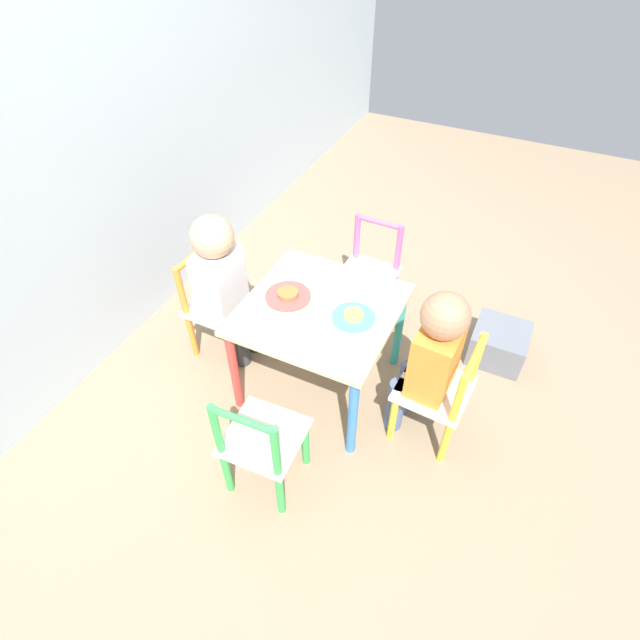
{
  "coord_description": "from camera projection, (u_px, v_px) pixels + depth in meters",
  "views": [
    {
      "loc": [
        -1.28,
        -0.62,
        1.73
      ],
      "look_at": [
        0.0,
        0.0,
        0.38
      ],
      "focal_mm": 28.0,
      "sensor_mm": 36.0,
      "label": 1
    }
  ],
  "objects": [
    {
      "name": "plate_back",
      "position": [
        288.0,
        295.0,
        1.95
      ],
      "size": [
        0.18,
        0.18,
        0.03
      ],
      "color": "#E54C47",
      "rests_on": "kids_table"
    },
    {
      "name": "storage_bin",
      "position": [
        499.0,
        343.0,
        2.28
      ],
      "size": [
        0.24,
        0.24,
        0.16
      ],
      "color": "slate",
      "rests_on": "ground_plane"
    },
    {
      "name": "ground_plane",
      "position": [
        320.0,
        382.0,
        2.22
      ],
      "size": [
        6.0,
        6.0,
        0.0
      ],
      "primitive_type": "plane",
      "color": "#8C755B"
    },
    {
      "name": "chair_pink",
      "position": [
        369.0,
        275.0,
        2.39
      ],
      "size": [
        0.27,
        0.27,
        0.5
      ],
      "rotation": [
        0.0,
        0.0,
        -1.59
      ],
      "color": "silver",
      "rests_on": "ground_plane"
    },
    {
      "name": "chair_green",
      "position": [
        261.0,
        444.0,
        1.71
      ],
      "size": [
        0.27,
        0.27,
        0.5
      ],
      "rotation": [
        0.0,
        0.0,
        -4.67
      ],
      "color": "silver",
      "rests_on": "ground_plane"
    },
    {
      "name": "child_back",
      "position": [
        222.0,
        276.0,
        2.07
      ],
      "size": [
        0.2,
        0.22,
        0.72
      ],
      "rotation": [
        0.0,
        0.0,
        -0.01
      ],
      "color": "#38383D",
      "rests_on": "ground_plane"
    },
    {
      "name": "child_front",
      "position": [
        431.0,
        355.0,
        1.77
      ],
      "size": [
        0.21,
        0.22,
        0.7
      ],
      "rotation": [
        0.0,
        0.0,
        -3.21
      ],
      "color": "#4C608E",
      "rests_on": "ground_plane"
    },
    {
      "name": "plate_front",
      "position": [
        353.0,
        316.0,
        1.87
      ],
      "size": [
        0.16,
        0.16,
        0.03
      ],
      "color": "#4C9EE0",
      "rests_on": "kids_table"
    },
    {
      "name": "chair_yellow",
      "position": [
        439.0,
        393.0,
        1.87
      ],
      "size": [
        0.28,
        0.28,
        0.5
      ],
      "rotation": [
        0.0,
        0.0,
        -3.21
      ],
      "color": "silver",
      "rests_on": "ground_plane"
    },
    {
      "name": "house_wall",
      "position": [
        50.0,
        28.0,
        1.64
      ],
      "size": [
        6.0,
        0.06,
        2.6
      ],
      "color": "#B2C1CC",
      "rests_on": "ground_plane"
    },
    {
      "name": "chair_orange",
      "position": [
        217.0,
        307.0,
        2.22
      ],
      "size": [
        0.26,
        0.26,
        0.5
      ],
      "rotation": [
        0.0,
        0.0,
        -0.01
      ],
      "color": "silver",
      "rests_on": "ground_plane"
    },
    {
      "name": "kids_table",
      "position": [
        320.0,
        320.0,
        1.96
      ],
      "size": [
        0.58,
        0.58,
        0.45
      ],
      "color": "beige",
      "rests_on": "ground_plane"
    }
  ]
}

